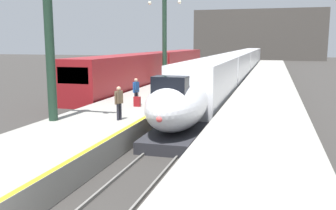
{
  "coord_description": "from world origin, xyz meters",
  "views": [
    {
      "loc": [
        4.56,
        -6.05,
        4.87
      ],
      "look_at": [
        -0.44,
        11.68,
        1.8
      ],
      "focal_mm": 40.05,
      "sensor_mm": 36.0,
      "label": 1
    }
  ],
  "objects_px": {
    "highspeed_train_main": "(239,64)",
    "passenger_near_edge": "(136,90)",
    "regional_train_adjacent": "(156,68)",
    "station_column_far": "(164,28)",
    "rolling_suitcase": "(137,102)",
    "station_column_mid": "(48,8)",
    "passenger_mid_platform": "(119,100)"
  },
  "relations": [
    {
      "from": "regional_train_adjacent",
      "to": "passenger_near_edge",
      "type": "distance_m",
      "value": 19.32
    },
    {
      "from": "regional_train_adjacent",
      "to": "passenger_mid_platform",
      "type": "relative_size",
      "value": 21.66
    },
    {
      "from": "station_column_mid",
      "to": "station_column_far",
      "type": "relative_size",
      "value": 1.05
    },
    {
      "from": "rolling_suitcase",
      "to": "station_column_far",
      "type": "bearing_deg",
      "value": 99.92
    },
    {
      "from": "regional_train_adjacent",
      "to": "station_column_far",
      "type": "xyz_separation_m",
      "value": [
        2.2,
        -4.19,
        4.14
      ]
    },
    {
      "from": "highspeed_train_main",
      "to": "regional_train_adjacent",
      "type": "distance_m",
      "value": 14.1
    },
    {
      "from": "station_column_far",
      "to": "passenger_near_edge",
      "type": "bearing_deg",
      "value": -80.48
    },
    {
      "from": "station_column_mid",
      "to": "rolling_suitcase",
      "type": "distance_m",
      "value": 7.6
    },
    {
      "from": "passenger_mid_platform",
      "to": "rolling_suitcase",
      "type": "height_order",
      "value": "passenger_mid_platform"
    },
    {
      "from": "rolling_suitcase",
      "to": "passenger_mid_platform",
      "type": "bearing_deg",
      "value": -82.34
    },
    {
      "from": "passenger_near_edge",
      "to": "passenger_mid_platform",
      "type": "xyz_separation_m",
      "value": [
        0.68,
        -4.24,
        0.0
      ]
    },
    {
      "from": "passenger_near_edge",
      "to": "passenger_mid_platform",
      "type": "relative_size",
      "value": 1.0
    },
    {
      "from": "highspeed_train_main",
      "to": "passenger_mid_platform",
      "type": "distance_m",
      "value": 34.64
    },
    {
      "from": "station_column_far",
      "to": "rolling_suitcase",
      "type": "xyz_separation_m",
      "value": [
        2.59,
        -14.79,
        -4.91
      ]
    },
    {
      "from": "station_column_far",
      "to": "passenger_mid_platform",
      "type": "relative_size",
      "value": 5.09
    },
    {
      "from": "highspeed_train_main",
      "to": "station_column_far",
      "type": "bearing_deg",
      "value": -110.56
    },
    {
      "from": "passenger_near_edge",
      "to": "regional_train_adjacent",
      "type": "bearing_deg",
      "value": 103.9
    },
    {
      "from": "station_column_far",
      "to": "rolling_suitcase",
      "type": "distance_m",
      "value": 15.8
    },
    {
      "from": "station_column_mid",
      "to": "station_column_far",
      "type": "bearing_deg",
      "value": 90.0
    },
    {
      "from": "highspeed_train_main",
      "to": "passenger_near_edge",
      "type": "relative_size",
      "value": 44.46
    },
    {
      "from": "highspeed_train_main",
      "to": "passenger_mid_platform",
      "type": "height_order",
      "value": "highspeed_train_main"
    },
    {
      "from": "station_column_far",
      "to": "passenger_near_edge",
      "type": "height_order",
      "value": "station_column_far"
    },
    {
      "from": "passenger_mid_platform",
      "to": "passenger_near_edge",
      "type": "bearing_deg",
      "value": 99.17
    },
    {
      "from": "highspeed_train_main",
      "to": "regional_train_adjacent",
      "type": "relative_size",
      "value": 2.05
    },
    {
      "from": "highspeed_train_main",
      "to": "rolling_suitcase",
      "type": "xyz_separation_m",
      "value": [
        -3.31,
        -30.52,
        -0.62
      ]
    },
    {
      "from": "station_column_mid",
      "to": "passenger_mid_platform",
      "type": "bearing_deg",
      "value": 17.24
    },
    {
      "from": "passenger_mid_platform",
      "to": "rolling_suitcase",
      "type": "bearing_deg",
      "value": 97.66
    },
    {
      "from": "regional_train_adjacent",
      "to": "station_column_mid",
      "type": "xyz_separation_m",
      "value": [
        2.2,
        -23.96,
        4.35
      ]
    },
    {
      "from": "regional_train_adjacent",
      "to": "passenger_mid_platform",
      "type": "height_order",
      "value": "regional_train_adjacent"
    },
    {
      "from": "regional_train_adjacent",
      "to": "highspeed_train_main",
      "type": "bearing_deg",
      "value": 54.92
    },
    {
      "from": "station_column_mid",
      "to": "passenger_near_edge",
      "type": "relative_size",
      "value": 5.33
    },
    {
      "from": "regional_train_adjacent",
      "to": "rolling_suitcase",
      "type": "xyz_separation_m",
      "value": [
        4.79,
        -18.98,
        -0.77
      ]
    }
  ]
}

